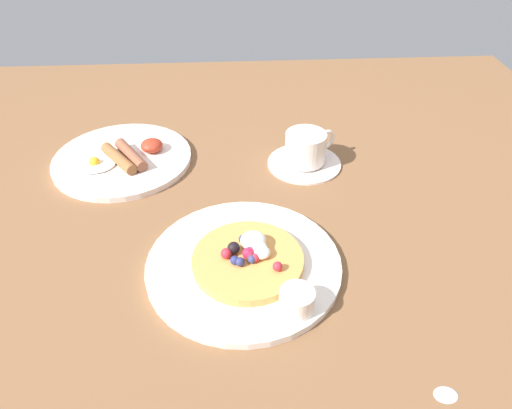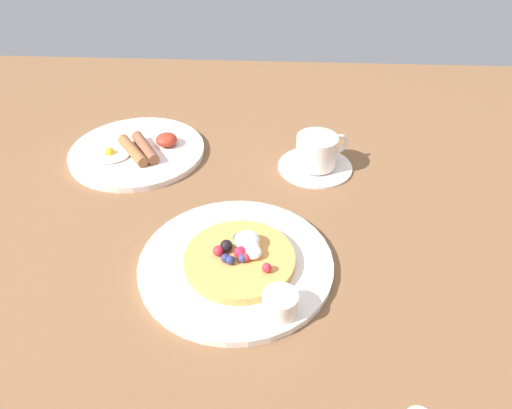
% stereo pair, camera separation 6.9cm
% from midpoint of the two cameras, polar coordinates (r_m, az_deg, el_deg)
% --- Properties ---
extents(ground_plane, '(1.52, 1.50, 0.03)m').
position_cam_midpoint_polar(ground_plane, '(0.77, -4.25, -5.12)').
color(ground_plane, brown).
extents(pancake_plate, '(0.29, 0.29, 0.01)m').
position_cam_midpoint_polar(pancake_plate, '(0.71, -4.63, -7.34)').
color(pancake_plate, white).
rests_on(pancake_plate, ground_plane).
extents(pancake_with_berries, '(0.16, 0.16, 0.04)m').
position_cam_midpoint_polar(pancake_with_berries, '(0.69, -3.78, -6.57)').
color(pancake_with_berries, '#DA9448').
rests_on(pancake_with_berries, pancake_plate).
extents(syrup_ramekin, '(0.05, 0.05, 0.03)m').
position_cam_midpoint_polar(syrup_ramekin, '(0.63, 1.75, -11.63)').
color(syrup_ramekin, white).
rests_on(syrup_ramekin, pancake_plate).
extents(breakfast_plate, '(0.27, 0.27, 0.01)m').
position_cam_midpoint_polar(breakfast_plate, '(0.98, -17.80, 5.16)').
color(breakfast_plate, white).
rests_on(breakfast_plate, ground_plane).
extents(fried_breakfast, '(0.16, 0.11, 0.03)m').
position_cam_midpoint_polar(fried_breakfast, '(0.96, -17.52, 5.63)').
color(fried_breakfast, brown).
rests_on(fried_breakfast, breakfast_plate).
extents(coffee_saucer, '(0.14, 0.14, 0.01)m').
position_cam_midpoint_polar(coffee_saucer, '(0.93, 3.72, 5.02)').
color(coffee_saucer, white).
rests_on(coffee_saucer, ground_plane).
extents(coffee_cup, '(0.10, 0.08, 0.06)m').
position_cam_midpoint_polar(coffee_cup, '(0.91, 3.89, 6.91)').
color(coffee_cup, white).
rests_on(coffee_cup, coffee_saucer).
extents(teaspoon, '(0.13, 0.09, 0.01)m').
position_cam_midpoint_polar(teaspoon, '(0.61, 21.87, -21.98)').
color(teaspoon, silver).
rests_on(teaspoon, ground_plane).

